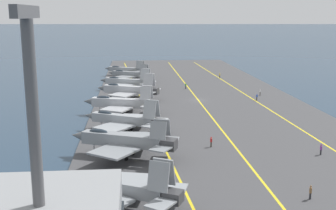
{
  "coord_description": "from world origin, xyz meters",
  "views": [
    {
      "loc": [
        -103.68,
        16.64,
        21.6
      ],
      "look_at": [
        -16.94,
        9.16,
        2.9
      ],
      "focal_mm": 45.0,
      "sensor_mm": 36.0,
      "label": 1
    }
  ],
  "objects_px": {
    "parked_jet_fourth": "(121,103)",
    "crew_red_vest": "(211,141)",
    "parked_jet_fifth": "(128,90)",
    "crew_green_vest": "(186,86)",
    "crew_blue_vest": "(257,97)",
    "crew_white_vest": "(260,92)",
    "parked_jet_sixth": "(127,82)",
    "parked_jet_seventh": "(130,74)",
    "parked_jet_eighth": "(126,70)",
    "crew_purple_vest": "(321,149)",
    "parked_jet_second": "(124,140)",
    "crew_brown_vest": "(311,192)",
    "parked_jet_third": "(124,119)",
    "parked_jet_nearest": "(117,187)",
    "crew_yellow_vest": "(220,75)"
  },
  "relations": [
    {
      "from": "crew_red_vest",
      "to": "crew_purple_vest",
      "type": "distance_m",
      "value": 17.03
    },
    {
      "from": "crew_green_vest",
      "to": "parked_jet_eighth",
      "type": "bearing_deg",
      "value": 31.71
    },
    {
      "from": "crew_brown_vest",
      "to": "crew_white_vest",
      "type": "xyz_separation_m",
      "value": [
        63.88,
        -13.53,
        0.05
      ]
    },
    {
      "from": "crew_yellow_vest",
      "to": "parked_jet_fifth",
      "type": "bearing_deg",
      "value": 138.69
    },
    {
      "from": "parked_jet_eighth",
      "to": "crew_white_vest",
      "type": "bearing_deg",
      "value": -138.24
    },
    {
      "from": "parked_jet_eighth",
      "to": "crew_yellow_vest",
      "type": "relative_size",
      "value": 8.93
    },
    {
      "from": "crew_yellow_vest",
      "to": "crew_red_vest",
      "type": "relative_size",
      "value": 1.06
    },
    {
      "from": "parked_jet_fifth",
      "to": "crew_brown_vest",
      "type": "relative_size",
      "value": 9.63
    },
    {
      "from": "parked_jet_eighth",
      "to": "crew_brown_vest",
      "type": "relative_size",
      "value": 9.47
    },
    {
      "from": "parked_jet_second",
      "to": "parked_jet_seventh",
      "type": "distance_m",
      "value": 73.06
    },
    {
      "from": "parked_jet_second",
      "to": "crew_yellow_vest",
      "type": "xyz_separation_m",
      "value": [
        79.34,
        -31.34,
        -1.68
      ]
    },
    {
      "from": "parked_jet_nearest",
      "to": "parked_jet_third",
      "type": "height_order",
      "value": "parked_jet_third"
    },
    {
      "from": "parked_jet_seventh",
      "to": "parked_jet_sixth",
      "type": "bearing_deg",
      "value": 176.99
    },
    {
      "from": "parked_jet_nearest",
      "to": "parked_jet_eighth",
      "type": "relative_size",
      "value": 0.99
    },
    {
      "from": "parked_jet_fourth",
      "to": "crew_brown_vest",
      "type": "bearing_deg",
      "value": -153.25
    },
    {
      "from": "parked_jet_sixth",
      "to": "parked_jet_seventh",
      "type": "bearing_deg",
      "value": -3.01
    },
    {
      "from": "parked_jet_fifth",
      "to": "crew_purple_vest",
      "type": "xyz_separation_m",
      "value": [
        -45.68,
        -29.88,
        -1.71
      ]
    },
    {
      "from": "parked_jet_nearest",
      "to": "crew_brown_vest",
      "type": "bearing_deg",
      "value": -90.54
    },
    {
      "from": "parked_jet_fourth",
      "to": "crew_white_vest",
      "type": "relative_size",
      "value": 9.23
    },
    {
      "from": "crew_blue_vest",
      "to": "crew_white_vest",
      "type": "relative_size",
      "value": 0.92
    },
    {
      "from": "parked_jet_nearest",
      "to": "parked_jet_fifth",
      "type": "distance_m",
      "value": 60.86
    },
    {
      "from": "crew_blue_vest",
      "to": "parked_jet_fourth",
      "type": "bearing_deg",
      "value": 109.15
    },
    {
      "from": "parked_jet_third",
      "to": "crew_white_vest",
      "type": "height_order",
      "value": "parked_jet_third"
    },
    {
      "from": "parked_jet_nearest",
      "to": "parked_jet_sixth",
      "type": "relative_size",
      "value": 0.96
    },
    {
      "from": "crew_red_vest",
      "to": "crew_white_vest",
      "type": "height_order",
      "value": "crew_white_vest"
    },
    {
      "from": "parked_jet_nearest",
      "to": "crew_red_vest",
      "type": "distance_m",
      "value": 25.18
    },
    {
      "from": "parked_jet_third",
      "to": "parked_jet_nearest",
      "type": "bearing_deg",
      "value": 179.37
    },
    {
      "from": "parked_jet_third",
      "to": "crew_green_vest",
      "type": "height_order",
      "value": "parked_jet_third"
    },
    {
      "from": "parked_jet_third",
      "to": "crew_red_vest",
      "type": "bearing_deg",
      "value": -126.41
    },
    {
      "from": "parked_jet_seventh",
      "to": "parked_jet_eighth",
      "type": "height_order",
      "value": "parked_jet_seventh"
    },
    {
      "from": "crew_brown_vest",
      "to": "crew_white_vest",
      "type": "bearing_deg",
      "value": -11.96
    },
    {
      "from": "parked_jet_fifth",
      "to": "crew_white_vest",
      "type": "height_order",
      "value": "parked_jet_fifth"
    },
    {
      "from": "crew_red_vest",
      "to": "crew_purple_vest",
      "type": "relative_size",
      "value": 1.01
    },
    {
      "from": "parked_jet_seventh",
      "to": "parked_jet_second",
      "type": "bearing_deg",
      "value": 179.35
    },
    {
      "from": "parked_jet_fourth",
      "to": "parked_jet_second",
      "type": "bearing_deg",
      "value": -177.95
    },
    {
      "from": "parked_jet_sixth",
      "to": "crew_brown_vest",
      "type": "height_order",
      "value": "parked_jet_sixth"
    },
    {
      "from": "parked_jet_seventh",
      "to": "crew_white_vest",
      "type": "xyz_separation_m",
      "value": [
        -26.05,
        -34.75,
        -1.62
      ]
    },
    {
      "from": "parked_jet_seventh",
      "to": "parked_jet_eighth",
      "type": "bearing_deg",
      "value": 5.53
    },
    {
      "from": "parked_jet_fifth",
      "to": "parked_jet_fourth",
      "type": "bearing_deg",
      "value": 174.42
    },
    {
      "from": "crew_brown_vest",
      "to": "parked_jet_third",
      "type": "bearing_deg",
      "value": 35.35
    },
    {
      "from": "crew_green_vest",
      "to": "crew_white_vest",
      "type": "bearing_deg",
      "value": -122.9
    },
    {
      "from": "parked_jet_sixth",
      "to": "crew_purple_vest",
      "type": "relative_size",
      "value": 9.73
    },
    {
      "from": "parked_jet_fifth",
      "to": "crew_green_vest",
      "type": "relative_size",
      "value": 9.6
    },
    {
      "from": "parked_jet_second",
      "to": "crew_white_vest",
      "type": "relative_size",
      "value": 9.39
    },
    {
      "from": "parked_jet_seventh",
      "to": "crew_brown_vest",
      "type": "height_order",
      "value": "parked_jet_seventh"
    },
    {
      "from": "parked_jet_seventh",
      "to": "crew_brown_vest",
      "type": "distance_m",
      "value": 92.41
    },
    {
      "from": "parked_jet_seventh",
      "to": "crew_purple_vest",
      "type": "height_order",
      "value": "parked_jet_seventh"
    },
    {
      "from": "parked_jet_fourth",
      "to": "crew_blue_vest",
      "type": "xyz_separation_m",
      "value": [
        11.74,
        -33.82,
        -1.53
      ]
    },
    {
      "from": "parked_jet_fourth",
      "to": "crew_red_vest",
      "type": "bearing_deg",
      "value": -148.81
    },
    {
      "from": "parked_jet_fourth",
      "to": "parked_jet_fifth",
      "type": "xyz_separation_m",
      "value": [
        15.27,
        -1.49,
        0.2
      ]
    }
  ]
}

